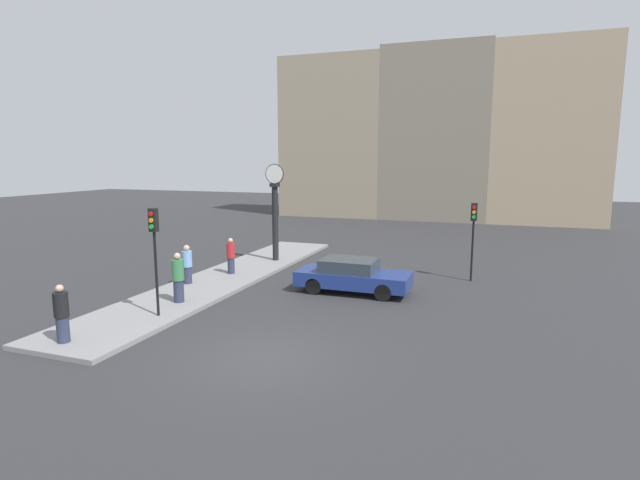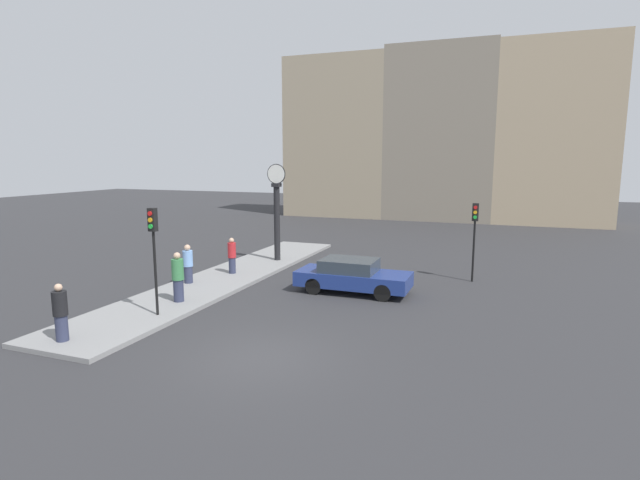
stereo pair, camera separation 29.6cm
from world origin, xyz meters
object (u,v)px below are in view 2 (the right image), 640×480
object	(u,v)px
traffic_light_near	(154,239)
street_clock	(277,212)
traffic_light_far	(475,226)
pedestrian_red_top	(232,256)
pedestrian_black_jacket	(60,313)
sedan_car	(352,276)
pedestrian_green_hoodie	(178,277)
pedestrian_blue_stripe	(188,264)

from	to	relation	value
traffic_light_near	street_clock	size ratio (longest dim) A/B	0.73
traffic_light_far	pedestrian_red_top	world-z (taller)	traffic_light_far
traffic_light_far	pedestrian_black_jacket	size ratio (longest dim) A/B	2.04
sedan_car	street_clock	bearing A→B (deg)	141.63
pedestrian_black_jacket	pedestrian_green_hoodie	bearing A→B (deg)	81.74
sedan_car	traffic_light_far	distance (m)	5.93
traffic_light_far	traffic_light_near	bearing A→B (deg)	-136.15
street_clock	pedestrian_black_jacket	world-z (taller)	street_clock
traffic_light_far	pedestrian_red_top	distance (m)	10.81
sedan_car	traffic_light_far	xyz separation A→B (m)	(4.38, 3.58, 1.78)
pedestrian_blue_stripe	sedan_car	bearing A→B (deg)	12.52
traffic_light_far	pedestrian_blue_stripe	world-z (taller)	traffic_light_far
street_clock	traffic_light_near	bearing A→B (deg)	-88.70
traffic_light_far	pedestrian_black_jacket	distance (m)	16.02
street_clock	pedestrian_blue_stripe	xyz separation A→B (m)	(-1.40, -5.71, -1.67)
traffic_light_far	street_clock	size ratio (longest dim) A/B	0.70
traffic_light_far	pedestrian_black_jacket	bearing A→B (deg)	-130.93
pedestrian_green_hoodie	pedestrian_black_jacket	bearing A→B (deg)	-98.26
traffic_light_near	traffic_light_far	size ratio (longest dim) A/B	1.04
pedestrian_black_jacket	traffic_light_near	bearing A→B (deg)	71.79
pedestrian_green_hoodie	pedestrian_blue_stripe	world-z (taller)	pedestrian_green_hoodie
street_clock	pedestrian_black_jacket	xyz separation A→B (m)	(-0.75, -12.69, -1.64)
traffic_light_far	street_clock	bearing A→B (deg)	176.24
pedestrian_blue_stripe	pedestrian_black_jacket	bearing A→B (deg)	-84.65
pedestrian_red_top	pedestrian_blue_stripe	distance (m)	2.36
sedan_car	pedestrian_black_jacket	xyz separation A→B (m)	(-6.07, -8.48, 0.28)
sedan_car	pedestrian_green_hoodie	distance (m)	6.71
traffic_light_near	pedestrian_black_jacket	distance (m)	3.56
pedestrian_black_jacket	sedan_car	bearing A→B (deg)	54.39
street_clock	pedestrian_black_jacket	bearing A→B (deg)	-93.37
pedestrian_green_hoodie	sedan_car	bearing A→B (deg)	36.08
traffic_light_near	pedestrian_black_jacket	xyz separation A→B (m)	(-0.97, -2.94, -1.75)
sedan_car	pedestrian_green_hoodie	size ratio (longest dim) A/B	2.48
traffic_light_far	street_clock	world-z (taller)	street_clock
traffic_light_far	pedestrian_blue_stripe	distance (m)	12.30
street_clock	traffic_light_far	bearing A→B (deg)	-3.76
pedestrian_red_top	pedestrian_black_jacket	bearing A→B (deg)	-90.87
traffic_light_far	pedestrian_black_jacket	xyz separation A→B (m)	(-10.45, -12.05, -1.49)
pedestrian_blue_stripe	street_clock	bearing A→B (deg)	76.20
pedestrian_red_top	pedestrian_green_hoodie	size ratio (longest dim) A/B	0.89
sedan_car	street_clock	distance (m)	7.06
sedan_car	traffic_light_far	world-z (taller)	traffic_light_far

